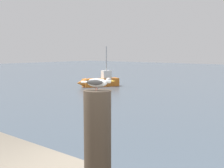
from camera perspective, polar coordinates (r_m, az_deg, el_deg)
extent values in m
cylinder|color=#382D23|center=(3.46, -2.74, -9.69)|extent=(0.31, 0.31, 1.03)
cylinder|color=#C67260|center=(3.34, -3.05, -0.93)|extent=(0.01, 0.01, 0.04)
cylinder|color=#C67260|center=(3.38, -2.85, -0.86)|extent=(0.01, 0.01, 0.04)
ellipsoid|color=silver|center=(3.35, -2.80, 0.24)|extent=(0.25, 0.18, 0.10)
sphere|color=silver|center=(3.30, -0.63, 0.65)|extent=(0.06, 0.06, 0.06)
cone|color=gold|center=(3.29, 0.28, 0.55)|extent=(0.05, 0.04, 0.02)
cube|color=silver|center=(3.40, -5.11, 0.40)|extent=(0.10, 0.10, 0.01)
ellipsoid|color=#373737|center=(3.30, -3.29, 0.32)|extent=(0.19, 0.11, 0.06)
ellipsoid|color=#373737|center=(3.40, -2.64, 0.51)|extent=(0.19, 0.11, 0.06)
cube|color=orange|center=(24.12, -2.12, 0.31)|extent=(1.91, 2.98, 0.63)
cone|color=orange|center=(23.52, -5.83, 0.21)|extent=(0.95, 0.95, 0.72)
cube|color=white|center=(24.25, -1.07, 1.84)|extent=(0.79, 0.86, 0.64)
cylinder|color=#A5A5A8|center=(24.19, -1.08, 4.85)|extent=(0.08, 0.08, 1.91)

